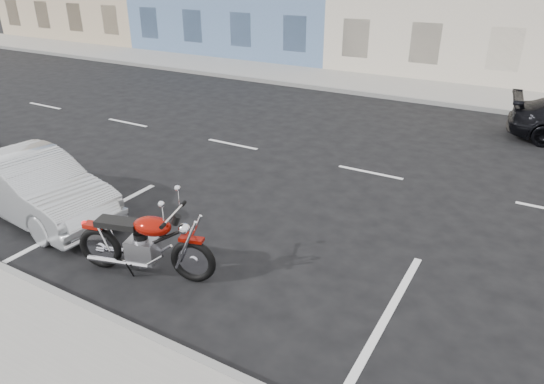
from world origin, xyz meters
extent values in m
plane|color=black|center=(0.00, 0.00, 0.00)|extent=(120.00, 120.00, 0.00)
cube|color=gray|center=(-5.00, 8.70, 0.07)|extent=(80.00, 3.40, 0.15)
cube|color=gray|center=(-5.00, -7.00, 0.08)|extent=(80.00, 0.12, 0.16)
cube|color=gray|center=(-5.00, 7.00, 0.08)|extent=(80.00, 0.12, 0.16)
torus|color=black|center=(-2.10, -5.36, 0.36)|extent=(0.75, 0.32, 0.74)
torus|color=black|center=(-3.65, -5.81, 0.36)|extent=(0.75, 0.32, 0.74)
cube|color=#840C04|center=(-2.10, -5.36, 0.74)|extent=(0.40, 0.24, 0.06)
cube|color=#840C04|center=(-3.69, -5.82, 0.77)|extent=(0.37, 0.26, 0.07)
cube|color=gray|center=(-2.92, -5.60, 0.42)|extent=(0.54, 0.45, 0.38)
ellipsoid|color=#840C04|center=(-2.71, -5.54, 0.89)|extent=(0.70, 0.54, 0.30)
cube|color=black|center=(-3.28, -5.70, 0.87)|extent=(0.74, 0.47, 0.10)
cylinder|color=silver|center=(-2.35, -5.43, 1.14)|extent=(0.25, 0.76, 0.04)
sphere|color=silver|center=(-2.20, -5.39, 0.91)|extent=(0.19, 0.19, 0.19)
cylinder|color=silver|center=(-3.23, -5.85, 0.24)|extent=(1.04, 0.38, 0.09)
cylinder|color=silver|center=(-3.32, -5.55, 0.24)|extent=(1.04, 0.38, 0.09)
cylinder|color=silver|center=(-2.16, -5.38, 0.69)|extent=(0.43, 0.17, 0.88)
cylinder|color=black|center=(-2.69, -5.53, 0.61)|extent=(0.87, 0.30, 0.55)
imported|color=#B6BABE|center=(-6.94, -5.39, 0.64)|extent=(3.98, 1.72, 1.28)
camera|label=1|loc=(1.33, -10.46, 4.55)|focal=32.00mm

